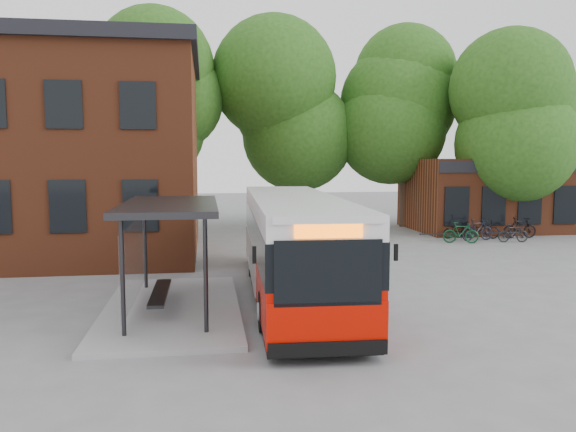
{
  "coord_description": "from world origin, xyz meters",
  "views": [
    {
      "loc": [
        -3.57,
        -15.78,
        4.01
      ],
      "look_at": [
        -0.73,
        3.6,
        2.0
      ],
      "focal_mm": 35.0,
      "sensor_mm": 36.0,
      "label": 1
    }
  ],
  "objects": [
    {
      "name": "bike_rail",
      "position": [
        9.28,
        10.0,
        0.19
      ],
      "size": [
        5.2,
        0.1,
        0.38
      ],
      "primitive_type": null,
      "color": "#28282C",
      "rests_on": "ground"
    },
    {
      "name": "ground",
      "position": [
        0.0,
        0.0,
        0.0
      ],
      "size": [
        100.0,
        100.0,
        0.0
      ],
      "primitive_type": "plane",
      "color": "slate"
    },
    {
      "name": "bicycle_5",
      "position": [
        11.01,
        9.06,
        0.44
      ],
      "size": [
        1.51,
        0.6,
        0.88
      ],
      "primitive_type": "imported",
      "rotation": [
        0.0,
        0.0,
        1.44
      ],
      "color": "black",
      "rests_on": "ground"
    },
    {
      "name": "bicycle_7",
      "position": [
        12.1,
        10.31,
        0.53
      ],
      "size": [
        1.78,
        0.5,
        1.07
      ],
      "primitive_type": "imported",
      "rotation": [
        0.0,
        0.0,
        1.57
      ],
      "color": "black",
      "rests_on": "ground"
    },
    {
      "name": "tree_1",
      "position": [
        1.0,
        17.0,
        5.2
      ],
      "size": [
        7.92,
        7.92,
        10.4
      ],
      "primitive_type": null,
      "color": "#224D14",
      "rests_on": "ground"
    },
    {
      "name": "bus_shelter",
      "position": [
        -4.5,
        -1.0,
        1.45
      ],
      "size": [
        3.6,
        7.0,
        2.9
      ],
      "primitive_type": null,
      "color": "#28282C",
      "rests_on": "ground"
    },
    {
      "name": "shop_row",
      "position": [
        15.0,
        14.0,
        2.0
      ],
      "size": [
        14.0,
        6.2,
        4.0
      ],
      "primitive_type": null,
      "color": "brown",
      "rests_on": "ground"
    },
    {
      "name": "tree_0",
      "position": [
        -6.0,
        16.0,
        5.5
      ],
      "size": [
        7.92,
        7.92,
        11.0
      ],
      "primitive_type": null,
      "color": "#224D14",
      "rests_on": "ground"
    },
    {
      "name": "city_bus",
      "position": [
        -1.06,
        0.15,
        1.47
      ],
      "size": [
        2.92,
        11.63,
        2.93
      ],
      "primitive_type": null,
      "rotation": [
        0.0,
        0.0,
        -0.04
      ],
      "color": "#C90C00",
      "rests_on": "ground"
    },
    {
      "name": "bicycle_6",
      "position": [
        10.14,
        10.55,
        0.47
      ],
      "size": [
        1.9,
        1.11,
        0.94
      ],
      "primitive_type": "imported",
      "rotation": [
        0.0,
        0.0,
        1.28
      ],
      "color": "black",
      "rests_on": "ground"
    },
    {
      "name": "bicycle_3",
      "position": [
        9.57,
        9.82,
        0.53
      ],
      "size": [
        1.83,
        0.8,
        1.07
      ],
      "primitive_type": "imported",
      "rotation": [
        0.0,
        0.0,
        1.75
      ],
      "color": "black",
      "rests_on": "ground"
    },
    {
      "name": "tree_3",
      "position": [
        13.0,
        12.0,
        4.64
      ],
      "size": [
        7.04,
        7.04,
        9.28
      ],
      "primitive_type": null,
      "color": "#224D14",
      "rests_on": "ground"
    },
    {
      "name": "tree_2",
      "position": [
        8.0,
        16.0,
        5.5
      ],
      "size": [
        7.92,
        7.92,
        11.0
      ],
      "primitive_type": null,
      "color": "#224D14",
      "rests_on": "ground"
    },
    {
      "name": "bicycle_1",
      "position": [
        8.39,
        9.14,
        0.5
      ],
      "size": [
        1.73,
        0.92,
        1.0
      ],
      "primitive_type": "imported",
      "rotation": [
        0.0,
        0.0,
        1.29
      ],
      "color": "#113E23",
      "rests_on": "ground"
    },
    {
      "name": "bicycle_4",
      "position": [
        8.93,
        10.76,
        0.41
      ],
      "size": [
        1.64,
        0.82,
        0.82
      ],
      "primitive_type": "imported",
      "rotation": [
        0.0,
        0.0,
        1.76
      ],
      "color": "black",
      "rests_on": "ground"
    }
  ]
}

